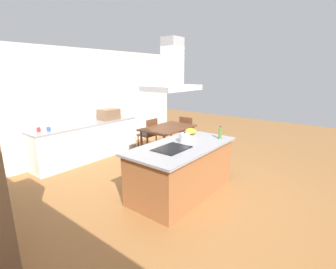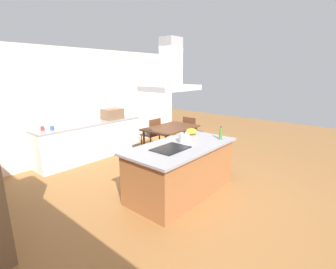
# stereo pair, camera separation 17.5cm
# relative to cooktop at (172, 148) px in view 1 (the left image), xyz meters

# --- Properties ---
(ground) EXTENTS (16.00, 16.00, 0.00)m
(ground) POSITION_rel_cooktop_xyz_m (0.30, 1.50, -0.91)
(ground) COLOR #936033
(wall_back) EXTENTS (7.20, 0.10, 2.70)m
(wall_back) POSITION_rel_cooktop_xyz_m (0.30, 3.25, 0.44)
(wall_back) COLOR beige
(wall_back) RESTS_ON ground
(kitchen_island) EXTENTS (2.09, 1.06, 0.90)m
(kitchen_island) POSITION_rel_cooktop_xyz_m (0.30, 0.00, -0.45)
(kitchen_island) COLOR #995B33
(kitchen_island) RESTS_ON ground
(cooktop) EXTENTS (0.60, 0.44, 0.01)m
(cooktop) POSITION_rel_cooktop_xyz_m (0.00, 0.00, 0.00)
(cooktop) COLOR black
(cooktop) RESTS_ON kitchen_island
(tea_kettle) EXTENTS (0.24, 0.19, 0.19)m
(tea_kettle) POSITION_rel_cooktop_xyz_m (0.46, 0.06, 0.08)
(tea_kettle) COLOR silver
(tea_kettle) RESTS_ON kitchen_island
(olive_oil_bottle) EXTENTS (0.06, 0.06, 0.25)m
(olive_oil_bottle) POSITION_rel_cooktop_xyz_m (1.07, -0.33, 0.10)
(olive_oil_bottle) COLOR #47722D
(olive_oil_bottle) RESTS_ON kitchen_island
(mixing_bowl) EXTENTS (0.23, 0.23, 0.12)m
(mixing_bowl) POSITION_rel_cooktop_xyz_m (1.01, 0.29, 0.06)
(mixing_bowl) COLOR gold
(mixing_bowl) RESTS_ON kitchen_island
(back_counter) EXTENTS (2.73, 0.62, 0.90)m
(back_counter) POSITION_rel_cooktop_xyz_m (0.32, 2.88, -0.46)
(back_counter) COLOR silver
(back_counter) RESTS_ON ground
(countertop_microwave) EXTENTS (0.50, 0.38, 0.28)m
(countertop_microwave) POSITION_rel_cooktop_xyz_m (1.01, 2.88, 0.13)
(countertop_microwave) COLOR brown
(countertop_microwave) RESTS_ON back_counter
(coffee_mug_red) EXTENTS (0.08, 0.08, 0.09)m
(coffee_mug_red) POSITION_rel_cooktop_xyz_m (-0.80, 2.96, 0.04)
(coffee_mug_red) COLOR red
(coffee_mug_red) RESTS_ON back_counter
(coffee_mug_blue) EXTENTS (0.08, 0.08, 0.09)m
(coffee_mug_blue) POSITION_rel_cooktop_xyz_m (-0.64, 2.84, 0.04)
(coffee_mug_blue) COLOR #2D56B2
(coffee_mug_blue) RESTS_ON back_counter
(dining_table) EXTENTS (1.40, 0.90, 0.75)m
(dining_table) POSITION_rel_cooktop_xyz_m (1.78, 1.48, -0.24)
(dining_table) COLOR #59331E
(dining_table) RESTS_ON ground
(chair_at_right_end) EXTENTS (0.42, 0.42, 0.89)m
(chair_at_right_end) POSITION_rel_cooktop_xyz_m (2.70, 1.48, -0.40)
(chair_at_right_end) COLOR #333338
(chair_at_right_end) RESTS_ON ground
(chair_facing_back_wall) EXTENTS (0.42, 0.42, 0.89)m
(chair_facing_back_wall) POSITION_rel_cooktop_xyz_m (1.78, 2.15, -0.40)
(chair_facing_back_wall) COLOR #333338
(chair_facing_back_wall) RESTS_ON ground
(range_hood) EXTENTS (0.90, 0.55, 0.78)m
(range_hood) POSITION_rel_cooktop_xyz_m (0.00, 0.00, 1.20)
(range_hood) COLOR #ADADB2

